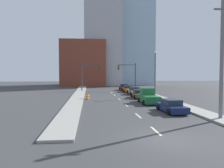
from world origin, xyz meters
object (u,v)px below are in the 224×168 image
at_px(sedan_navy, 171,106).
at_px(sedan_maroon, 124,87).
at_px(traffic_signal_left, 87,73).
at_px(street_lamp, 155,70).
at_px(utility_pole_right_near, 222,59).
at_px(traffic_barrel, 87,97).
at_px(sedan_tan, 134,91).
at_px(sedan_orange, 128,89).
at_px(sedan_brown, 139,94).
at_px(pickup_truck_green, 148,97).
at_px(traffic_signal_right, 130,73).

relative_size(sedan_navy, sedan_maroon, 1.05).
relative_size(traffic_signal_left, street_lamp, 0.81).
distance_m(traffic_signal_left, sedan_navy, 29.81).
distance_m(traffic_signal_left, utility_pole_right_near, 34.39).
bearing_deg(sedan_maroon, traffic_barrel, -117.51).
relative_size(sedan_tan, sedan_orange, 1.07).
relative_size(traffic_signal_left, sedan_tan, 1.36).
relative_size(sedan_tan, sedan_maroon, 1.05).
relative_size(traffic_barrel, sedan_orange, 0.21).
relative_size(traffic_barrel, sedan_brown, 0.20).
bearing_deg(street_lamp, sedan_tan, 121.30).
distance_m(utility_pole_right_near, sedan_maroon, 34.72).
bearing_deg(sedan_brown, sedan_orange, 90.17).
xyz_separation_m(traffic_signal_left, sedan_navy, (9.06, -28.17, -3.54)).
relative_size(utility_pole_right_near, pickup_truck_green, 1.96).
bearing_deg(traffic_barrel, sedan_orange, 56.24).
height_order(traffic_signal_left, sedan_brown, traffic_signal_left).
height_order(traffic_signal_left, pickup_truck_green, traffic_signal_left).
distance_m(street_lamp, sedan_maroon, 16.07).
relative_size(utility_pole_right_near, sedan_brown, 2.21).
xyz_separation_m(pickup_truck_green, sedan_brown, (0.06, 6.12, -0.18)).
distance_m(street_lamp, sedan_brown, 5.40).
height_order(pickup_truck_green, sedan_tan, pickup_truck_green).
relative_size(traffic_signal_right, sedan_brown, 1.38).
bearing_deg(traffic_signal_left, street_lamp, -48.17).
xyz_separation_m(traffic_signal_left, pickup_truck_green, (8.56, -21.04, -3.35)).
bearing_deg(sedan_navy, traffic_signal_left, 105.50).
distance_m(traffic_signal_right, sedan_brown, 15.40).
height_order(traffic_signal_right, sedan_maroon, traffic_signal_right).
xyz_separation_m(street_lamp, sedan_orange, (-3.03, 9.95, -3.97)).
distance_m(sedan_navy, sedan_tan, 19.47).
distance_m(pickup_truck_green, sedan_orange, 17.73).
bearing_deg(sedan_tan, sedan_maroon, 90.39).
distance_m(traffic_barrel, sedan_orange, 15.51).
height_order(traffic_signal_right, sedan_tan, traffic_signal_right).
relative_size(street_lamp, sedan_orange, 1.78).
height_order(sedan_navy, sedan_brown, sedan_brown).
relative_size(sedan_navy, pickup_truck_green, 0.90).
bearing_deg(sedan_maroon, sedan_orange, -92.90).
bearing_deg(pickup_truck_green, sedan_orange, 90.73).
bearing_deg(utility_pole_right_near, sedan_brown, 100.83).
bearing_deg(sedan_navy, traffic_signal_right, 85.68).
bearing_deg(sedan_orange, utility_pole_right_near, -82.91).
bearing_deg(traffic_signal_left, pickup_truck_green, -67.85).
bearing_deg(traffic_signal_right, traffic_signal_left, 180.00).
relative_size(street_lamp, sedan_navy, 1.67).
xyz_separation_m(pickup_truck_green, sedan_orange, (0.27, 17.73, -0.16)).
height_order(traffic_signal_right, sedan_orange, traffic_signal_right).
relative_size(sedan_brown, sedan_maroon, 1.03).
distance_m(utility_pole_right_near, sedan_tan, 24.15).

